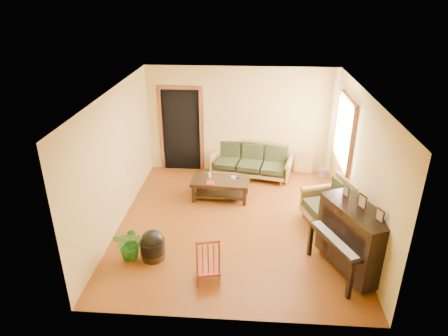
# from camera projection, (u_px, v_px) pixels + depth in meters

# --- Properties ---
(floor) EXTENTS (5.00, 5.00, 0.00)m
(floor) POSITION_uv_depth(u_px,v_px,m) (235.00, 223.00, 7.88)
(floor) COLOR #5E2C0C
(floor) RESTS_ON ground
(doorway) EXTENTS (1.08, 0.16, 2.05)m
(doorway) POSITION_uv_depth(u_px,v_px,m) (181.00, 130.00, 9.79)
(doorway) COLOR black
(doorway) RESTS_ON floor
(window) EXTENTS (0.12, 1.36, 1.46)m
(window) POSITION_uv_depth(u_px,v_px,m) (345.00, 132.00, 8.29)
(window) COLOR white
(window) RESTS_ON right_wall
(sofa) EXTENTS (2.04, 1.17, 0.82)m
(sofa) POSITION_uv_depth(u_px,v_px,m) (251.00, 161.00, 9.62)
(sofa) COLOR olive
(sofa) RESTS_ON floor
(coffee_table) EXTENTS (1.27, 0.74, 0.45)m
(coffee_table) POSITION_uv_depth(u_px,v_px,m) (221.00, 189.00, 8.73)
(coffee_table) COLOR black
(coffee_table) RESTS_ON floor
(armchair) EXTENTS (1.12, 1.14, 0.91)m
(armchair) POSITION_uv_depth(u_px,v_px,m) (327.00, 202.00, 7.71)
(armchair) COLOR olive
(armchair) RESTS_ON floor
(piano) EXTENTS (1.24, 1.51, 1.16)m
(piano) POSITION_uv_depth(u_px,v_px,m) (354.00, 240.00, 6.37)
(piano) COLOR black
(piano) RESTS_ON floor
(footstool) EXTENTS (0.45, 0.45, 0.41)m
(footstool) POSITION_uv_depth(u_px,v_px,m) (153.00, 248.00, 6.80)
(footstool) COLOR black
(footstool) RESTS_ON floor
(red_chair) EXTENTS (0.48, 0.51, 0.84)m
(red_chair) POSITION_uv_depth(u_px,v_px,m) (207.00, 257.00, 6.22)
(red_chair) COLOR maroon
(red_chair) RESTS_ON floor
(leaning_frame) EXTENTS (0.45, 0.18, 0.59)m
(leaning_frame) POSITION_uv_depth(u_px,v_px,m) (304.00, 162.00, 9.85)
(leaning_frame) COLOR #C28E40
(leaning_frame) RESTS_ON floor
(ceramic_crock) EXTENTS (0.22, 0.22, 0.23)m
(ceramic_crock) POSITION_uv_depth(u_px,v_px,m) (323.00, 173.00, 9.72)
(ceramic_crock) COLOR #354F9F
(ceramic_crock) RESTS_ON floor
(potted_plant) EXTENTS (0.59, 0.53, 0.59)m
(potted_plant) POSITION_uv_depth(u_px,v_px,m) (131.00, 243.00, 6.77)
(potted_plant) COLOR #1F601B
(potted_plant) RESTS_ON floor
(book) EXTENTS (0.18, 0.23, 0.02)m
(book) POSITION_uv_depth(u_px,v_px,m) (207.00, 183.00, 8.47)
(book) COLOR maroon
(book) RESTS_ON coffee_table
(candle) EXTENTS (0.09, 0.09, 0.11)m
(candle) POSITION_uv_depth(u_px,v_px,m) (210.00, 175.00, 8.69)
(candle) COLOR white
(candle) RESTS_ON coffee_table
(glass_jar) EXTENTS (0.12, 0.12, 0.06)m
(glass_jar) POSITION_uv_depth(u_px,v_px,m) (233.00, 178.00, 8.64)
(glass_jar) COLOR silver
(glass_jar) RESTS_ON coffee_table
(remote) EXTENTS (0.17, 0.11, 0.02)m
(remote) POSITION_uv_depth(u_px,v_px,m) (236.00, 177.00, 8.70)
(remote) COLOR black
(remote) RESTS_ON coffee_table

